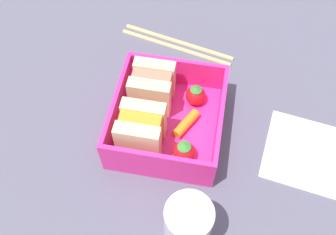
# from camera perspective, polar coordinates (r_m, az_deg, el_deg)

# --- Properties ---
(ground_plane) EXTENTS (1.20, 1.20, 0.02)m
(ground_plane) POSITION_cam_1_polar(r_m,az_deg,el_deg) (0.55, 0.00, -2.12)
(ground_plane) COLOR #555264
(bento_tray) EXTENTS (0.16, 0.15, 0.01)m
(bento_tray) POSITION_cam_1_polar(r_m,az_deg,el_deg) (0.53, 0.00, -1.23)
(bento_tray) COLOR #F12986
(bento_tray) RESTS_ON ground_plane
(bento_rim) EXTENTS (0.16, 0.15, 0.05)m
(bento_rim) POSITION_cam_1_polar(r_m,az_deg,el_deg) (0.51, 0.00, 0.56)
(bento_rim) COLOR #F12986
(bento_rim) RESTS_ON bento_tray
(sandwich_left) EXTENTS (0.05, 0.06, 0.06)m
(sandwich_left) POSITION_cam_1_polar(r_m,az_deg,el_deg) (0.49, -4.11, -1.92)
(sandwich_left) COLOR beige
(sandwich_left) RESTS_ON bento_tray
(sandwich_center_left) EXTENTS (0.05, 0.06, 0.06)m
(sandwich_center_left) POSITION_cam_1_polar(r_m,az_deg,el_deg) (0.52, -2.41, 4.58)
(sandwich_center_left) COLOR #E4B58D
(sandwich_center_left) RESTS_ON bento_tray
(strawberry_far_left) EXTENTS (0.03, 0.03, 0.04)m
(strawberry_far_left) POSITION_cam_1_polar(r_m,az_deg,el_deg) (0.49, 2.45, -5.20)
(strawberry_far_left) COLOR red
(strawberry_far_left) RESTS_ON bento_tray
(carrot_stick_far_left) EXTENTS (0.05, 0.03, 0.01)m
(carrot_stick_far_left) POSITION_cam_1_polar(r_m,az_deg,el_deg) (0.52, 2.81, -0.83)
(carrot_stick_far_left) COLOR orange
(carrot_stick_far_left) RESTS_ON bento_tray
(strawberry_left) EXTENTS (0.03, 0.03, 0.03)m
(strawberry_left) POSITION_cam_1_polar(r_m,az_deg,el_deg) (0.54, 4.24, 3.43)
(strawberry_left) COLOR red
(strawberry_left) RESTS_ON bento_tray
(chopstick_pair) EXTENTS (0.06, 0.19, 0.01)m
(chopstick_pair) POSITION_cam_1_polar(r_m,az_deg,el_deg) (0.63, 1.38, 11.22)
(chopstick_pair) COLOR tan
(chopstick_pair) RESTS_ON ground_plane
(drinking_glass) EXTENTS (0.05, 0.05, 0.08)m
(drinking_glass) POSITION_cam_1_polar(r_m,az_deg,el_deg) (0.44, 3.03, -16.00)
(drinking_glass) COLOR white
(drinking_glass) RESTS_ON ground_plane
(folded_napkin) EXTENTS (0.13, 0.12, 0.00)m
(folded_napkin) POSITION_cam_1_polar(r_m,az_deg,el_deg) (0.55, 20.09, -5.01)
(folded_napkin) COLOR white
(folded_napkin) RESTS_ON ground_plane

